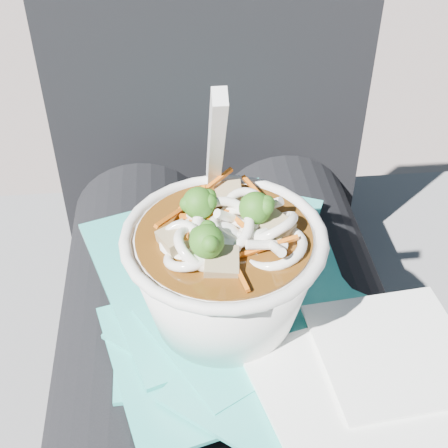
{
  "coord_description": "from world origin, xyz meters",
  "views": [
    {
      "loc": [
        -0.04,
        -0.35,
        0.97
      ],
      "look_at": [
        -0.01,
        -0.01,
        0.69
      ],
      "focal_mm": 50.0,
      "sensor_mm": 36.0,
      "label": 1
    }
  ],
  "objects": [
    {
      "name": "stone_ledge",
      "position": [
        0.0,
        0.15,
        0.21
      ],
      "size": [
        1.0,
        0.5,
        0.43
      ],
      "primitive_type": "cube",
      "rotation": [
        0.0,
        0.0,
        -0.0
      ],
      "color": "slate",
      "rests_on": "ground"
    },
    {
      "name": "udon_bowl",
      "position": [
        -0.01,
        -0.01,
        0.65
      ],
      "size": [
        0.17,
        0.17,
        0.2
      ],
      "color": "white",
      "rests_on": "plastic_bag"
    },
    {
      "name": "person_body",
      "position": [
        0.0,
        0.09,
        0.54
      ],
      "size": [
        0.34,
        0.94,
        0.98
      ],
      "color": "black",
      "rests_on": "ground"
    },
    {
      "name": "lap",
      "position": [
        0.0,
        0.0,
        0.51
      ],
      "size": [
        0.32,
        0.48,
        0.16
      ],
      "color": "black",
      "rests_on": "stone_ledge"
    },
    {
      "name": "napkins",
      "position": [
        0.09,
        -0.09,
        0.6
      ],
      "size": [
        0.18,
        0.18,
        0.01
      ],
      "color": "white",
      "rests_on": "plastic_bag"
    },
    {
      "name": "plastic_bag",
      "position": [
        0.01,
        0.0,
        0.59
      ],
      "size": [
        0.33,
        0.39,
        0.01
      ],
      "color": "#2BB4A8",
      "rests_on": "lap"
    }
  ]
}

